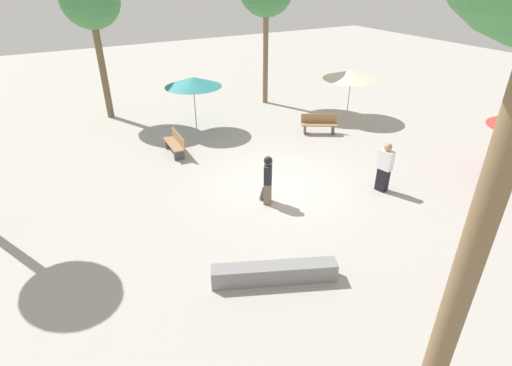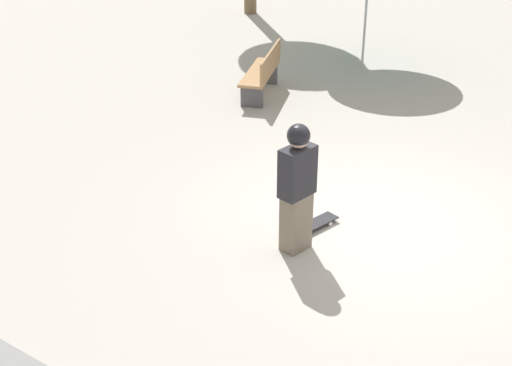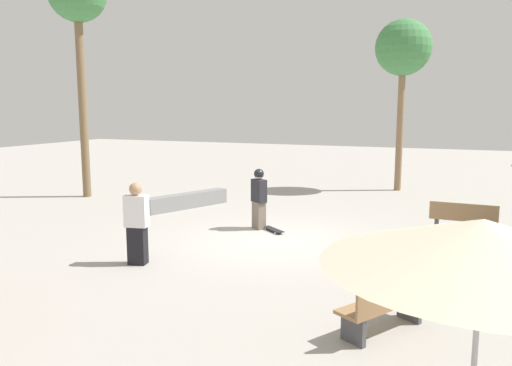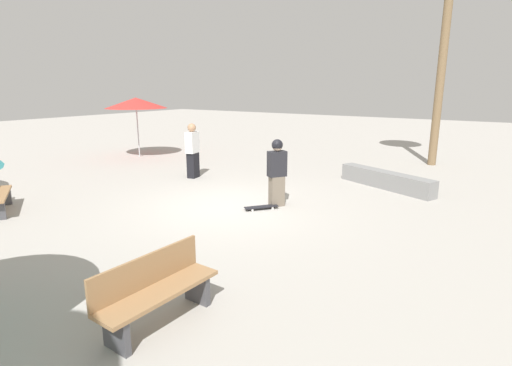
# 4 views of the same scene
# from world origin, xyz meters

# --- Properties ---
(ground_plane) EXTENTS (60.00, 60.00, 0.00)m
(ground_plane) POSITION_xyz_m (0.00, 0.00, 0.00)
(ground_plane) COLOR #ADA8A0
(skater_main) EXTENTS (0.49, 0.44, 1.61)m
(skater_main) POSITION_xyz_m (0.71, -0.92, 0.87)
(skater_main) COLOR #726656
(skater_main) RESTS_ON ground_plane
(skateboard) EXTENTS (0.75, 0.65, 0.07)m
(skateboard) POSITION_xyz_m (0.25, -0.77, 0.06)
(skateboard) COLOR black
(skateboard) RESTS_ON ground_plane
(bench_near) EXTENTS (1.62, 0.51, 0.85)m
(bench_near) POSITION_xyz_m (-4.32, -2.19, 0.43)
(bench_near) COLOR #47474C
(bench_near) RESTS_ON ground_plane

